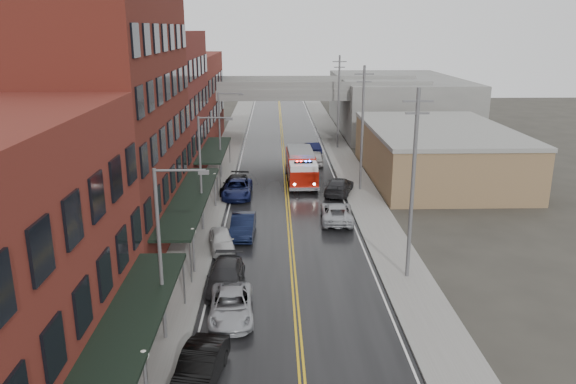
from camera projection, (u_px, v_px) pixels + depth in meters
name	position (u px, v px, depth m)	size (l,w,h in m)	color
road	(288.00, 207.00, 49.91)	(11.00, 160.00, 0.02)	black
sidewalk_left	(206.00, 207.00, 49.71)	(3.00, 160.00, 0.15)	slate
sidewalk_right	(369.00, 205.00, 50.07)	(3.00, 160.00, 0.15)	slate
curb_left	(224.00, 206.00, 49.76)	(0.30, 160.00, 0.15)	gray
curb_right	(351.00, 205.00, 50.03)	(0.30, 160.00, 0.15)	gray
brick_building_b	(106.00, 119.00, 40.34)	(9.00, 20.00, 18.00)	#502015
brick_building_c	(156.00, 107.00, 57.55)	(9.00, 15.00, 15.00)	maroon
brick_building_far	(183.00, 100.00, 74.76)	(9.00, 20.00, 12.00)	maroon
tan_building	(437.00, 154.00, 59.20)	(14.00, 22.00, 5.00)	#7E6243
right_far_block	(396.00, 103.00, 87.61)	(18.00, 30.00, 8.00)	slate
awning_0	(128.00, 328.00, 23.95)	(2.60, 16.00, 3.09)	black
awning_1	(191.00, 198.00, 42.17)	(2.60, 18.00, 3.09)	black
awning_2	(214.00, 150.00, 58.97)	(2.60, 13.00, 3.09)	black
globe_lamp_0	(145.00, 368.00, 22.25)	(0.44, 0.44, 3.12)	#59595B
globe_lamp_1	(193.00, 240.00, 35.68)	(0.44, 0.44, 3.12)	#59595B
globe_lamp_2	(215.00, 182.00, 49.11)	(0.44, 0.44, 3.12)	#59595B
street_lamp_0	(164.00, 245.00, 27.19)	(2.64, 0.22, 9.00)	#59595B
street_lamp_1	(204.00, 167.00, 42.54)	(2.64, 0.22, 9.00)	#59595B
street_lamp_2	(222.00, 130.00, 57.89)	(2.64, 0.22, 9.00)	#59595B
utility_pole_0	(413.00, 182.00, 33.93)	(1.80, 0.24, 12.00)	#59595B
utility_pole_1	(362.00, 127.00, 53.12)	(1.80, 0.24, 12.00)	#59595B
utility_pole_2	(339.00, 100.00, 72.30)	(1.80, 0.24, 12.00)	#59595B
overpass	(282.00, 97.00, 78.93)	(40.00, 10.00, 7.50)	slate
fire_truck	(301.00, 166.00, 57.13)	(3.71, 8.86, 3.21)	#8E1006
parked_car_left_1	(200.00, 367.00, 24.95)	(1.67, 4.78, 1.58)	black
parked_car_left_2	(231.00, 306.00, 30.63)	(2.37, 5.14, 1.43)	#A2A5AA
parked_car_left_3	(226.00, 277.00, 34.09)	(2.13, 5.24, 1.52)	#242427
parked_car_left_4	(222.00, 240.00, 40.11)	(1.68, 4.17, 1.42)	silver
parked_car_left_5	(243.00, 226.00, 42.69)	(1.73, 4.96, 1.63)	black
parked_car_left_6	(237.00, 189.00, 52.65)	(2.64, 5.73, 1.59)	#121946
parked_car_left_7	(235.00, 184.00, 54.19)	(2.12, 5.22, 1.51)	black
parked_car_right_0	(337.00, 212.00, 45.94)	(2.54, 5.50, 1.53)	#A7AAAF
parked_car_right_1	(339.00, 186.00, 53.49)	(2.22, 5.45, 1.58)	#252528
parked_car_right_2	(315.00, 158.00, 65.17)	(1.92, 4.78, 1.63)	#B4B4B4
parked_car_right_3	(312.00, 148.00, 70.65)	(1.61, 4.62, 1.52)	black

